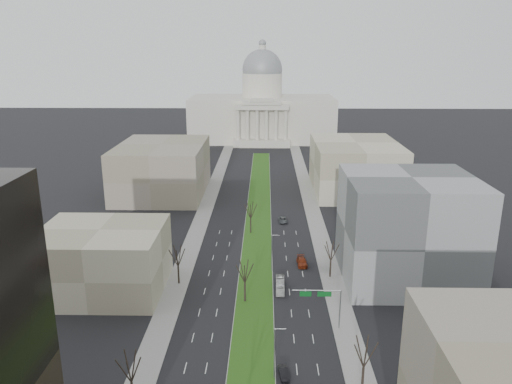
# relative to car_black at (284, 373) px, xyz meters

# --- Properties ---
(ground) EXTENTS (600.00, 600.00, 0.00)m
(ground) POSITION_rel_car_black_xyz_m (-5.25, 64.35, -0.66)
(ground) COLOR black
(ground) RESTS_ON ground
(median) EXTENTS (8.00, 222.03, 0.20)m
(median) POSITION_rel_car_black_xyz_m (-5.25, 63.34, -0.56)
(median) COLOR #999993
(median) RESTS_ON ground
(sidewalk_left) EXTENTS (5.00, 330.00, 0.15)m
(sidewalk_left) POSITION_rel_car_black_xyz_m (-22.75, 39.35, -0.59)
(sidewalk_left) COLOR gray
(sidewalk_left) RESTS_ON ground
(sidewalk_right) EXTENTS (5.00, 330.00, 0.15)m
(sidewalk_right) POSITION_rel_car_black_xyz_m (12.25, 39.35, -0.59)
(sidewalk_right) COLOR gray
(sidewalk_right) RESTS_ON ground
(capitol) EXTENTS (80.00, 46.00, 55.00)m
(capitol) POSITION_rel_car_black_xyz_m (-5.25, 213.94, 15.64)
(capitol) COLOR beige
(capitol) RESTS_ON ground
(building_beige_left) EXTENTS (26.00, 22.00, 14.00)m
(building_beige_left) POSITION_rel_car_black_xyz_m (-38.25, 29.35, 6.34)
(building_beige_left) COLOR tan
(building_beige_left) RESTS_ON ground
(building_grey_right) EXTENTS (28.00, 26.00, 24.00)m
(building_grey_right) POSITION_rel_car_black_xyz_m (28.75, 36.35, 11.34)
(building_grey_right) COLOR #5B5D5F
(building_grey_right) RESTS_ON ground
(building_far_left) EXTENTS (30.00, 40.00, 18.00)m
(building_far_left) POSITION_rel_car_black_xyz_m (-40.25, 104.35, 8.34)
(building_far_left) COLOR gray
(building_far_left) RESTS_ON ground
(building_far_right) EXTENTS (30.00, 40.00, 18.00)m
(building_far_right) POSITION_rel_car_black_xyz_m (29.75, 109.35, 8.34)
(building_far_right) COLOR tan
(building_far_right) RESTS_ON ground
(tree_left_mid) EXTENTS (5.40, 5.40, 9.72)m
(tree_left_mid) POSITION_rel_car_black_xyz_m (-22.45, -7.65, 6.34)
(tree_left_mid) COLOR black
(tree_left_mid) RESTS_ON ground
(tree_left_far) EXTENTS (5.28, 5.28, 9.50)m
(tree_left_far) POSITION_rel_car_black_xyz_m (-22.45, 32.35, 6.18)
(tree_left_far) COLOR black
(tree_left_far) RESTS_ON ground
(tree_right_mid) EXTENTS (5.52, 5.52, 9.94)m
(tree_right_mid) POSITION_rel_car_black_xyz_m (11.95, -3.65, 6.49)
(tree_right_mid) COLOR black
(tree_right_mid) RESTS_ON ground
(tree_right_far) EXTENTS (5.04, 5.04, 9.07)m
(tree_right_far) POSITION_rel_car_black_xyz_m (11.95, 36.35, 5.87)
(tree_right_far) COLOR black
(tree_right_far) RESTS_ON ground
(tree_median_b) EXTENTS (5.40, 5.40, 9.72)m
(tree_median_b) POSITION_rel_car_black_xyz_m (-7.25, 24.35, 6.34)
(tree_median_b) COLOR black
(tree_median_b) RESTS_ON ground
(tree_median_c) EXTENTS (5.40, 5.40, 9.72)m
(tree_median_c) POSITION_rel_car_black_xyz_m (-7.25, 64.35, 6.34)
(tree_median_c) COLOR black
(tree_median_c) RESTS_ON ground
(streetlamp_median_b) EXTENTS (1.90, 0.20, 9.16)m
(streetlamp_median_b) POSITION_rel_car_black_xyz_m (-1.49, -0.65, 4.15)
(streetlamp_median_b) COLOR gray
(streetlamp_median_b) RESTS_ON ground
(streetlamp_median_c) EXTENTS (1.90, 0.20, 9.16)m
(streetlamp_median_c) POSITION_rel_car_black_xyz_m (-1.49, 39.35, 4.15)
(streetlamp_median_c) COLOR gray
(streetlamp_median_c) RESTS_ON ground
(mast_arm_signs) EXTENTS (9.12, 0.24, 8.09)m
(mast_arm_signs) POSITION_rel_car_black_xyz_m (8.24, 14.38, 5.45)
(mast_arm_signs) COLOR gray
(mast_arm_signs) RESTS_ON ground
(car_black) EXTENTS (1.95, 4.17, 1.32)m
(car_black) POSITION_rel_car_black_xyz_m (0.00, 0.00, 0.00)
(car_black) COLOR black
(car_black) RESTS_ON ground
(car_red) EXTENTS (2.58, 5.74, 1.63)m
(car_red) POSITION_rel_car_black_xyz_m (5.89, 42.92, 0.16)
(car_red) COLOR maroon
(car_red) RESTS_ON ground
(car_grey_far) EXTENTS (2.72, 5.21, 1.40)m
(car_grey_far) POSITION_rel_car_black_xyz_m (2.27, 73.73, 0.04)
(car_grey_far) COLOR #4D5155
(car_grey_far) RESTS_ON ground
(box_van) EXTENTS (1.99, 7.74, 2.15)m
(box_van) POSITION_rel_car_black_xyz_m (0.25, 29.94, 0.41)
(box_van) COLOR white
(box_van) RESTS_ON ground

